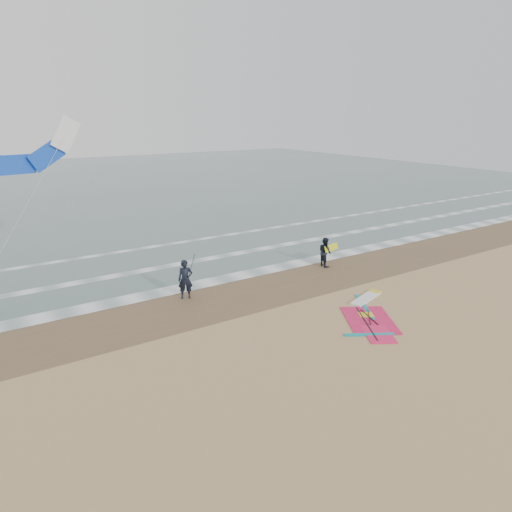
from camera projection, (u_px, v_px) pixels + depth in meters
ground at (340, 332)px, 19.18m from camera, size 120.00×120.00×0.00m
sea_water at (80, 186)px, 57.73m from camera, size 120.00×80.00×0.02m
wet_sand_band at (262, 288)px, 24.00m from camera, size 120.00×5.00×0.01m
foam_waterline at (222, 265)px, 27.56m from camera, size 120.00×9.15×0.02m
windsurf_rig at (369, 314)px, 20.84m from camera, size 4.90×4.64×0.12m
person_standing at (185, 279)px, 22.39m from camera, size 0.84×0.70×1.97m
person_walking at (325, 252)px, 27.21m from camera, size 0.77×0.93×1.76m
held_pole at (191, 270)px, 22.41m from camera, size 0.17×0.86×1.82m
carried_kiteboard at (331, 248)px, 27.27m from camera, size 1.30×0.51×0.39m
surf_kite at (15, 150)px, 22.26m from camera, size 6.51×3.27×7.59m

